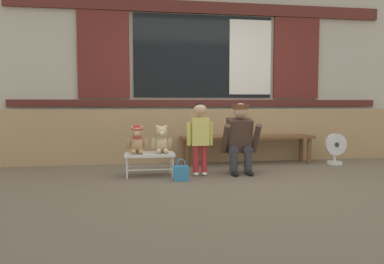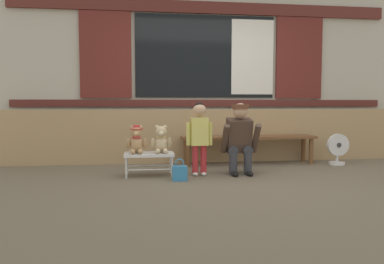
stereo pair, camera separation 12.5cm
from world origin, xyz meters
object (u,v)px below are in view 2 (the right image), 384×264
object	(u,v)px
handbag_on_ground	(180,173)
teddy_bear_with_hat	(136,140)
teddy_bear_plain	(161,140)
child_standing	(199,131)
adult_crouching	(240,138)
small_display_bench	(149,156)
wooden_bench_long	(248,140)
floor_fan	(338,149)

from	to	relation	value
handbag_on_ground	teddy_bear_with_hat	bearing A→B (deg)	144.44
teddy_bear_with_hat	teddy_bear_plain	bearing A→B (deg)	-0.13
child_standing	adult_crouching	world-z (taller)	child_standing
small_display_bench	handbag_on_ground	xyz separation A→B (m)	(0.36, -0.37, -0.17)
child_standing	handbag_on_ground	distance (m)	0.65
small_display_bench	teddy_bear_with_hat	size ratio (longest dim) A/B	1.76
child_standing	adult_crouching	distance (m)	0.57
teddy_bear_with_hat	handbag_on_ground	xyz separation A→B (m)	(0.52, -0.38, -0.38)
wooden_bench_long	child_standing	world-z (taller)	child_standing
child_standing	adult_crouching	xyz separation A→B (m)	(0.56, 0.06, -0.11)
child_standing	floor_fan	world-z (taller)	child_standing
small_display_bench	handbag_on_ground	bearing A→B (deg)	-45.65
wooden_bench_long	adult_crouching	world-z (taller)	adult_crouching
wooden_bench_long	handbag_on_ground	distance (m)	1.67
handbag_on_ground	teddy_bear_plain	bearing A→B (deg)	118.66
handbag_on_ground	wooden_bench_long	bearing A→B (deg)	43.36
adult_crouching	handbag_on_ground	world-z (taller)	adult_crouching
teddy_bear_plain	floor_fan	distance (m)	2.80
small_display_bench	teddy_bear_plain	size ratio (longest dim) A/B	1.76
teddy_bear_with_hat	child_standing	xyz separation A→B (m)	(0.82, -0.08, 0.12)
floor_fan	adult_crouching	bearing A→B (deg)	-163.08
small_display_bench	child_standing	world-z (taller)	child_standing
child_standing	handbag_on_ground	bearing A→B (deg)	-134.40
wooden_bench_long	handbag_on_ground	world-z (taller)	wooden_bench_long
teddy_bear_with_hat	handbag_on_ground	bearing A→B (deg)	-35.56
teddy_bear_plain	floor_fan	world-z (taller)	teddy_bear_plain
teddy_bear_plain	floor_fan	xyz separation A→B (m)	(2.75, 0.49, -0.23)
teddy_bear_with_hat	child_standing	size ratio (longest dim) A/B	0.38
wooden_bench_long	child_standing	bearing A→B (deg)	-137.40
adult_crouching	child_standing	bearing A→B (deg)	-174.15
small_display_bench	child_standing	bearing A→B (deg)	-6.65
adult_crouching	teddy_bear_plain	bearing A→B (deg)	178.89
small_display_bench	adult_crouching	xyz separation A→B (m)	(1.21, -0.02, 0.21)
small_display_bench	teddy_bear_plain	distance (m)	0.25
teddy_bear_with_hat	child_standing	world-z (taller)	child_standing
small_display_bench	floor_fan	bearing A→B (deg)	9.68
handbag_on_ground	small_display_bench	bearing A→B (deg)	134.35
teddy_bear_plain	handbag_on_ground	world-z (taller)	teddy_bear_plain
adult_crouching	handbag_on_ground	bearing A→B (deg)	-157.39
child_standing	teddy_bear_with_hat	bearing A→B (deg)	174.50
teddy_bear_plain	wooden_bench_long	bearing A→B (deg)	28.33
teddy_bear_plain	handbag_on_ground	bearing A→B (deg)	-61.34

